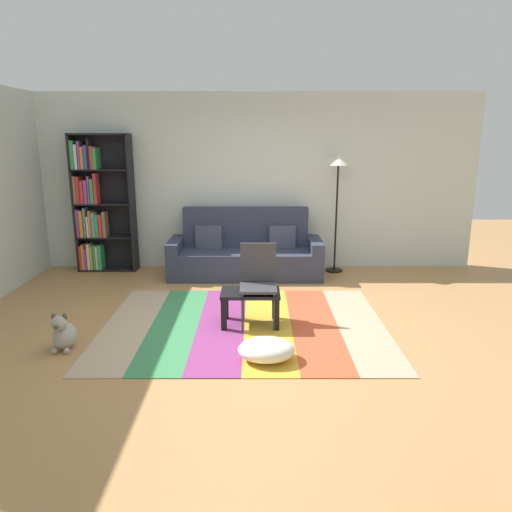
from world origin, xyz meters
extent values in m
plane|color=#B27F4C|center=(0.00, 0.00, 0.00)|extent=(14.00, 14.00, 0.00)
cube|color=silver|center=(0.00, 2.55, 1.35)|extent=(6.80, 0.10, 2.70)
cube|color=tan|center=(-1.45, -0.01, 0.01)|extent=(0.52, 2.44, 0.01)
cube|color=#387F4C|center=(-0.93, -0.01, 0.01)|extent=(0.52, 2.44, 0.01)
cube|color=#843370|center=(-0.41, -0.01, 0.01)|extent=(0.52, 2.44, 0.01)
cube|color=gold|center=(0.11, -0.01, 0.01)|extent=(0.52, 2.44, 0.01)
cube|color=#C64C2D|center=(0.62, -0.01, 0.01)|extent=(0.52, 2.44, 0.01)
cube|color=tan|center=(1.14, -0.01, 0.01)|extent=(0.52, 2.44, 0.01)
cube|color=#2D3347|center=(-0.18, 1.95, 0.20)|extent=(1.90, 0.80, 0.40)
cube|color=#2D3347|center=(-0.18, 2.25, 0.70)|extent=(1.90, 0.20, 0.60)
cube|color=#2D3347|center=(-1.22, 1.95, 0.28)|extent=(0.18, 0.80, 0.56)
cube|color=#2D3347|center=(0.86, 1.95, 0.28)|extent=(0.18, 0.80, 0.56)
cube|color=#42475B|center=(-0.73, 2.13, 0.56)|extent=(0.42, 0.19, 0.36)
cube|color=#42475B|center=(0.37, 2.13, 0.56)|extent=(0.42, 0.19, 0.36)
cube|color=black|center=(-2.78, 2.30, 1.05)|extent=(0.04, 0.28, 2.09)
cube|color=black|center=(-1.91, 2.30, 1.05)|extent=(0.04, 0.28, 2.09)
cube|color=black|center=(-2.35, 2.43, 1.05)|extent=(0.90, 0.01, 2.09)
cube|color=black|center=(-2.35, 2.30, 0.02)|extent=(0.86, 0.28, 0.02)
cube|color=black|center=(-2.35, 2.30, 0.53)|extent=(0.86, 0.28, 0.02)
cube|color=black|center=(-2.35, 2.30, 1.05)|extent=(0.86, 0.28, 0.02)
cube|color=black|center=(-2.35, 2.30, 1.56)|extent=(0.86, 0.28, 0.02)
cube|color=black|center=(-2.35, 2.30, 2.08)|extent=(0.86, 0.28, 0.02)
cube|color=red|center=(-2.75, 2.27, 0.21)|extent=(0.03, 0.21, 0.37)
cube|color=orange|center=(-2.71, 2.28, 0.22)|extent=(0.04, 0.23, 0.39)
cube|color=purple|center=(-2.67, 2.28, 0.19)|extent=(0.03, 0.23, 0.33)
cube|color=silver|center=(-2.62, 2.28, 0.23)|extent=(0.04, 0.22, 0.40)
cube|color=gold|center=(-2.58, 2.27, 0.21)|extent=(0.03, 0.21, 0.37)
cube|color=green|center=(-2.53, 2.25, 0.22)|extent=(0.04, 0.16, 0.38)
cube|color=silver|center=(-2.49, 2.27, 0.21)|extent=(0.03, 0.20, 0.37)
cube|color=green|center=(-2.45, 2.27, 0.22)|extent=(0.05, 0.21, 0.38)
cube|color=purple|center=(-2.74, 2.26, 0.75)|extent=(0.04, 0.18, 0.42)
cube|color=orange|center=(-2.69, 2.29, 0.75)|extent=(0.05, 0.24, 0.41)
cube|color=#668C99|center=(-2.64, 2.27, 0.77)|extent=(0.03, 0.21, 0.45)
cube|color=silver|center=(-2.59, 2.28, 0.70)|extent=(0.03, 0.22, 0.32)
cube|color=orange|center=(-2.56, 2.30, 0.74)|extent=(0.03, 0.25, 0.40)
cube|color=#668C99|center=(-2.51, 2.26, 0.73)|extent=(0.05, 0.19, 0.38)
cube|color=green|center=(-2.46, 2.27, 0.72)|extent=(0.05, 0.20, 0.35)
cube|color=red|center=(-2.40, 2.29, 0.72)|extent=(0.05, 0.24, 0.35)
cube|color=#8C6647|center=(-2.34, 2.26, 0.74)|extent=(0.05, 0.19, 0.39)
cube|color=#8C6647|center=(-2.74, 2.26, 1.26)|extent=(0.04, 0.17, 0.41)
cube|color=red|center=(-2.70, 2.27, 1.26)|extent=(0.04, 0.21, 0.40)
cube|color=red|center=(-2.64, 2.29, 1.23)|extent=(0.05, 0.25, 0.34)
cube|color=purple|center=(-2.58, 2.27, 1.23)|extent=(0.05, 0.21, 0.36)
cube|color=purple|center=(-2.53, 2.27, 1.26)|extent=(0.03, 0.21, 0.41)
cube|color=green|center=(-2.49, 2.28, 1.24)|extent=(0.05, 0.23, 0.37)
cube|color=red|center=(-2.43, 2.26, 1.28)|extent=(0.04, 0.18, 0.45)
cube|color=green|center=(-2.73, 2.26, 1.78)|extent=(0.05, 0.18, 0.42)
cube|color=silver|center=(-2.68, 2.29, 1.75)|extent=(0.04, 0.25, 0.36)
cube|color=purple|center=(-2.63, 2.27, 1.78)|extent=(0.03, 0.19, 0.41)
cube|color=orange|center=(-2.59, 2.26, 1.74)|extent=(0.04, 0.17, 0.33)
cube|color=#334CB2|center=(-2.54, 2.25, 1.75)|extent=(0.05, 0.17, 0.35)
cube|color=black|center=(-2.49, 2.28, 1.79)|extent=(0.03, 0.23, 0.44)
cube|color=red|center=(-2.45, 2.29, 1.74)|extent=(0.04, 0.24, 0.34)
cube|color=green|center=(-2.41, 2.30, 1.73)|extent=(0.04, 0.25, 0.31)
cube|color=black|center=(-0.09, 0.02, 0.37)|extent=(0.65, 0.42, 0.04)
cube|color=black|center=(-0.37, -0.15, 0.18)|extent=(0.06, 0.06, 0.35)
cube|color=black|center=(0.20, -0.15, 0.18)|extent=(0.06, 0.06, 0.35)
cube|color=black|center=(-0.37, 0.19, 0.18)|extent=(0.06, 0.06, 0.35)
cube|color=black|center=(0.20, 0.19, 0.18)|extent=(0.06, 0.06, 0.35)
ellipsoid|color=white|center=(0.07, -0.88, 0.11)|extent=(0.53, 0.42, 0.21)
ellipsoid|color=#9E998E|center=(-1.92, -0.60, 0.13)|extent=(0.22, 0.30, 0.26)
sphere|color=#9E998E|center=(-1.92, -0.70, 0.30)|extent=(0.15, 0.15, 0.15)
ellipsoid|color=#474440|center=(-1.92, -0.76, 0.29)|extent=(0.06, 0.07, 0.05)
ellipsoid|color=#474440|center=(-1.97, -0.68, 0.36)|extent=(0.05, 0.04, 0.08)
ellipsoid|color=#474440|center=(-1.87, -0.68, 0.36)|extent=(0.05, 0.04, 0.08)
sphere|color=#9E998E|center=(-1.98, -0.73, 0.03)|extent=(0.06, 0.06, 0.06)
sphere|color=#9E998E|center=(-1.86, -0.73, 0.03)|extent=(0.06, 0.06, 0.06)
cylinder|color=black|center=(1.20, 2.22, 0.01)|extent=(0.26, 0.26, 0.02)
cylinder|color=black|center=(1.20, 2.22, 0.83)|extent=(0.03, 0.03, 1.61)
cone|color=white|center=(1.20, 2.22, 1.70)|extent=(0.32, 0.32, 0.14)
cube|color=black|center=(-0.01, 0.04, 0.40)|extent=(0.07, 0.16, 0.02)
cube|color=#38383D|center=(0.00, 0.00, 0.44)|extent=(0.40, 0.40, 0.03)
cube|color=#38383D|center=(0.00, 0.18, 0.68)|extent=(0.40, 0.03, 0.44)
cylinder|color=#38383D|center=(-0.17, -0.17, 0.21)|extent=(0.02, 0.02, 0.42)
cylinder|color=#38383D|center=(0.17, -0.17, 0.21)|extent=(0.02, 0.02, 0.42)
cylinder|color=#38383D|center=(-0.17, 0.17, 0.21)|extent=(0.02, 0.02, 0.42)
cylinder|color=#38383D|center=(0.17, 0.17, 0.21)|extent=(0.02, 0.02, 0.42)
camera|label=1|loc=(-0.02, -5.03, 2.05)|focal=33.82mm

